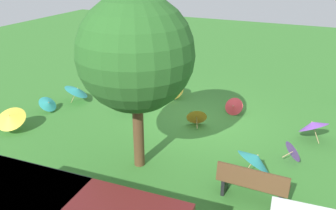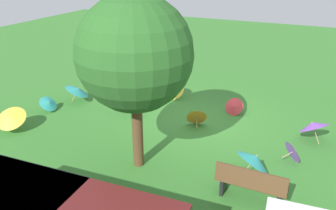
{
  "view_description": "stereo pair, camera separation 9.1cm",
  "coord_description": "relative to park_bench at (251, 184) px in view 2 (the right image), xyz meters",
  "views": [
    {
      "loc": [
        -3.43,
        10.19,
        5.21
      ],
      "look_at": [
        0.97,
        0.47,
        0.6
      ],
      "focal_mm": 37.3,
      "sensor_mm": 36.0,
      "label": 1
    },
    {
      "loc": [
        -3.51,
        10.16,
        5.21
      ],
      "look_at": [
        0.97,
        0.47,
        0.6
      ],
      "focal_mm": 37.3,
      "sensor_mm": 36.0,
      "label": 2
    }
  ],
  "objects": [
    {
      "name": "ground",
      "position": [
        2.48,
        -3.48,
        -0.47
      ],
      "size": [
        40.0,
        40.0,
        0.0
      ],
      "primitive_type": "plane",
      "color": "#387A2D"
    },
    {
      "name": "park_bench",
      "position": [
        0.0,
        0.0,
        0.0
      ],
      "size": [
        1.61,
        0.51,
        0.9
      ],
      "color": "brown",
      "rests_on": "ground"
    },
    {
      "name": "shade_tree",
      "position": [
        3.05,
        -0.28,
        2.58
      ],
      "size": [
        2.84,
        2.84,
        4.48
      ],
      "color": "brown",
      "rests_on": "ground"
    },
    {
      "name": "parasol_teal_0",
      "position": [
        7.29,
        -3.12,
        0.02
      ],
      "size": [
        1.24,
        1.25,
        0.77
      ],
      "color": "tan",
      "rests_on": "ground"
    },
    {
      "name": "parasol_purple_0",
      "position": [
        -0.7,
        -2.18,
        -0.16
      ],
      "size": [
        0.66,
        0.69,
        0.61
      ],
      "color": "tan",
      "rests_on": "ground"
    },
    {
      "name": "parasol_red_0",
      "position": [
        1.58,
        -4.52,
        -0.17
      ],
      "size": [
        0.71,
        0.64,
        0.59
      ],
      "color": "tan",
      "rests_on": "ground"
    },
    {
      "name": "parasol_orange_0",
      "position": [
        5.72,
        -5.49,
        -0.07
      ],
      "size": [
        1.13,
        1.15,
        0.79
      ],
      "color": "tan",
      "rests_on": "ground"
    },
    {
      "name": "parasol_purple_1",
      "position": [
        -1.06,
        -3.64,
        0.04
      ],
      "size": [
        1.2,
        1.21,
        0.81
      ],
      "color": "tan",
      "rests_on": "ground"
    },
    {
      "name": "parasol_teal_2",
      "position": [
        0.14,
        -1.05,
        0.02
      ],
      "size": [
        1.27,
        1.27,
        0.84
      ],
      "color": "tan",
      "rests_on": "ground"
    },
    {
      "name": "parasol_orange_1",
      "position": [
        2.48,
        -3.16,
        -0.14
      ],
      "size": [
        0.79,
        0.77,
        0.66
      ],
      "color": "tan",
      "rests_on": "ground"
    },
    {
      "name": "parasol_yellow_0",
      "position": [
        4.13,
        -5.01,
        -0.09
      ],
      "size": [
        0.94,
        0.79,
        0.75
      ],
      "color": "tan",
      "rests_on": "ground"
    },
    {
      "name": "parasol_teal_3",
      "position": [
        7.67,
        -1.96,
        -0.14
      ],
      "size": [
        0.59,
        0.68,
        0.58
      ],
      "color": "tan",
      "rests_on": "ground"
    },
    {
      "name": "parasol_yellow_1",
      "position": [
        7.67,
        -0.27,
        0.04
      ],
      "size": [
        1.17,
        1.16,
        0.81
      ],
      "color": "tan",
      "rests_on": "ground"
    },
    {
      "name": "parasol_blue_1",
      "position": [
        4.84,
        -3.3,
        0.04
      ],
      "size": [
        1.05,
        1.04,
        0.77
      ],
      "color": "tan",
      "rests_on": "ground"
    }
  ]
}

